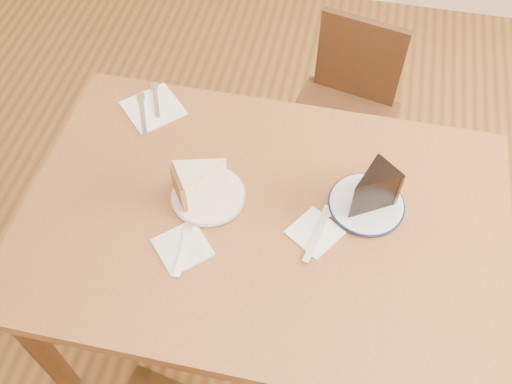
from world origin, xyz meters
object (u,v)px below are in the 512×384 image
(plate_cream, at_px, (208,195))
(carrot_cake, at_px, (204,180))
(table, at_px, (263,237))
(plate_navy, at_px, (366,204))
(chocolate_cake, at_px, (368,193))
(chair_far, at_px, (343,112))

(plate_cream, xyz_separation_m, carrot_cake, (-0.01, 0.01, 0.05))
(table, xyz_separation_m, carrot_cake, (-0.16, 0.04, 0.15))
(plate_cream, bearing_deg, plate_navy, 8.08)
(table, relative_size, chocolate_cake, 10.36)
(chair_far, distance_m, plate_cream, 0.83)
(chair_far, bearing_deg, table, 90.72)
(chair_far, relative_size, chocolate_cake, 6.35)
(plate_navy, relative_size, chocolate_cake, 1.58)
(plate_navy, xyz_separation_m, carrot_cake, (-0.40, -0.05, 0.05))
(chair_far, bearing_deg, plate_cream, 79.20)
(plate_cream, relative_size, plate_navy, 0.99)
(plate_cream, distance_m, carrot_cake, 0.05)
(carrot_cake, bearing_deg, table, 41.65)
(carrot_cake, bearing_deg, plate_navy, 61.99)
(plate_cream, distance_m, chocolate_cake, 0.40)
(table, xyz_separation_m, chair_far, (0.15, 0.73, -0.24))
(table, bearing_deg, carrot_cake, 166.11)
(chair_far, relative_size, carrot_cake, 6.04)
(plate_cream, bearing_deg, chair_far, 66.60)
(plate_cream, relative_size, carrot_cake, 1.48)
(table, height_order, plate_cream, plate_cream)
(plate_navy, bearing_deg, plate_cream, -171.92)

